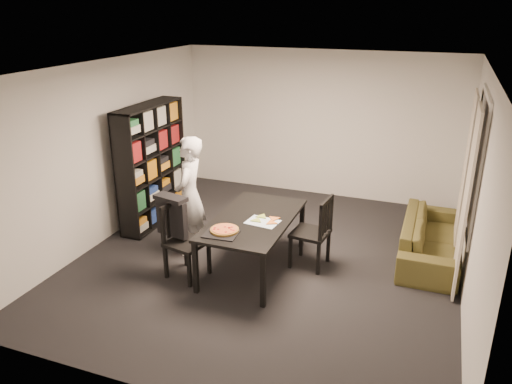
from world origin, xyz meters
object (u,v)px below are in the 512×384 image
at_px(bookshelf, 152,165).
at_px(chair_left, 181,235).
at_px(dining_table, 253,223).
at_px(baking_tray, 221,234).
at_px(chair_right, 317,228).
at_px(person, 190,196).
at_px(pepperoni_pizza, 225,230).
at_px(sofa, 431,238).

height_order(bookshelf, chair_left, bookshelf).
xyz_separation_m(dining_table, chair_left, (-0.81, -0.47, -0.10)).
bearing_deg(dining_table, chair_left, -149.95).
xyz_separation_m(dining_table, baking_tray, (-0.19, -0.58, 0.07)).
bearing_deg(bookshelf, chair_right, -11.27).
bearing_deg(baking_tray, chair_right, 43.55).
bearing_deg(chair_right, person, -78.02).
xyz_separation_m(bookshelf, dining_table, (2.05, -0.90, -0.29)).
height_order(dining_table, pepperoni_pizza, pepperoni_pizza).
relative_size(dining_table, person, 1.03).
distance_m(chair_right, sofa, 1.66).
xyz_separation_m(bookshelf, sofa, (4.24, 0.26, -0.67)).
relative_size(dining_table, sofa, 0.90).
xyz_separation_m(baking_tray, pepperoni_pizza, (0.01, 0.08, 0.02)).
distance_m(chair_right, pepperoni_pizza, 1.28).
bearing_deg(person, bookshelf, -135.99).
relative_size(bookshelf, pepperoni_pizza, 5.43).
xyz_separation_m(chair_right, baking_tray, (-0.96, -0.92, 0.17)).
distance_m(chair_left, baking_tray, 0.65).
height_order(dining_table, baking_tray, baking_tray).
xyz_separation_m(chair_left, baking_tray, (0.62, -0.11, 0.17)).
xyz_separation_m(person, baking_tray, (0.80, -0.74, -0.11)).
bearing_deg(bookshelf, sofa, 3.52).
height_order(chair_left, chair_right, chair_right).
relative_size(chair_right, baking_tray, 2.47).
distance_m(baking_tray, pepperoni_pizza, 0.08).
height_order(dining_table, chair_left, chair_left).
distance_m(dining_table, person, 1.02).
xyz_separation_m(dining_table, pepperoni_pizza, (-0.18, -0.50, 0.09)).
distance_m(chair_left, person, 0.71).
bearing_deg(baking_tray, chair_left, 169.83).
xyz_separation_m(bookshelf, person, (1.05, -0.74, -0.11)).
bearing_deg(chair_right, sofa, 126.22).
relative_size(bookshelf, sofa, 0.98).
distance_m(dining_table, chair_right, 0.85).
bearing_deg(sofa, bookshelf, 93.52).
bearing_deg(pepperoni_pizza, person, 141.22).
relative_size(bookshelf, dining_table, 1.10).
bearing_deg(pepperoni_pizza, bookshelf, 143.14).
bearing_deg(chair_right, bookshelf, -95.17).
height_order(dining_table, sofa, dining_table).
bearing_deg(bookshelf, baking_tray, -38.58).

